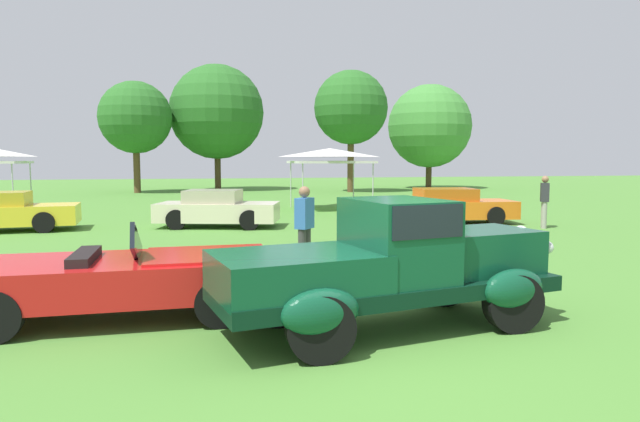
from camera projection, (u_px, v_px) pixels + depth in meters
name	position (u px, v px, depth m)	size (l,w,h in m)	color
ground_plane	(373.00, 342.00, 6.71)	(120.00, 120.00, 0.00)	#4C8433
feature_pickup_truck	(391.00, 264.00, 7.15)	(4.74, 2.47, 1.70)	black
neighbor_convertible	(127.00, 277.00, 7.72)	(4.44, 1.80, 1.40)	red
show_car_cream	(217.00, 209.00, 18.13)	(4.19, 2.64, 1.22)	beige
show_car_orange	(449.00, 206.00, 19.14)	(4.50, 2.13, 1.22)	orange
spectator_near_truck	(544.00, 200.00, 17.82)	(0.40, 0.47, 1.69)	#9E998E
spectator_between_cars	(304.00, 226.00, 10.88)	(0.44, 0.46, 1.69)	#383838
canopy_tent_center_field	(330.00, 155.00, 24.45)	(3.36, 3.36, 2.71)	#B7B7BC
treeline_far_left	(135.00, 118.00, 36.51)	(4.75, 4.75, 7.36)	brown
treeline_mid_left	(217.00, 112.00, 39.68)	(6.73, 6.73, 8.98)	#47331E
treeline_center	(351.00, 108.00, 37.40)	(4.98, 4.98, 8.21)	brown
treeline_mid_right	(430.00, 126.00, 41.95)	(6.27, 6.27, 7.87)	#47331E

